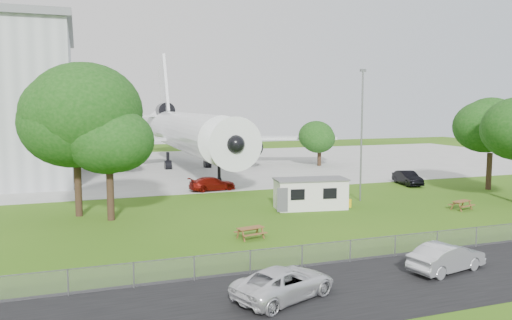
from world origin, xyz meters
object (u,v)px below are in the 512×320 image
object	(u,v)px
site_cabin	(311,193)
car_centre_sedan	(447,258)
airliner	(186,131)
picnic_east	(461,210)
picnic_west	(250,238)

from	to	relation	value
site_cabin	car_centre_sedan	xyz separation A→B (m)	(-0.29, -17.24, -0.55)
airliner	picnic_east	size ratio (longest dim) A/B	26.52
picnic_west	picnic_east	bearing A→B (deg)	-4.63
picnic_west	picnic_east	size ratio (longest dim) A/B	1.00
airliner	picnic_east	world-z (taller)	airliner
airliner	car_centre_sedan	distance (m)	48.86
airliner	picnic_west	world-z (taller)	airliner
picnic_east	car_centre_sedan	xyz separation A→B (m)	(-12.24, -12.52, 0.76)
site_cabin	car_centre_sedan	distance (m)	17.25
picnic_west	airliner	bearing A→B (deg)	72.20
airliner	car_centre_sedan	size ratio (longest dim) A/B	10.32
picnic_west	car_centre_sedan	xyz separation A→B (m)	(7.74, -9.81, 0.76)
car_centre_sedan	site_cabin	bearing A→B (deg)	-13.11
airliner	car_centre_sedan	world-z (taller)	airliner
car_centre_sedan	picnic_east	bearing A→B (deg)	-56.49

